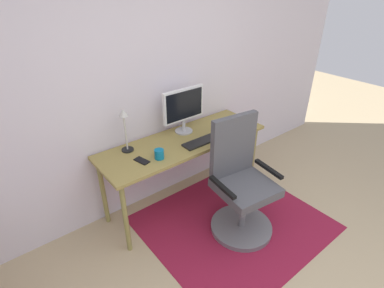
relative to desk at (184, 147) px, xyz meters
The scene contains 10 objects.
wall_back 0.77m from the desk, 128.60° to the left, with size 6.00×0.10×2.60m, color silver.
area_rug 0.90m from the desk, 73.69° to the right, with size 1.65×1.48×0.01m, color maroon.
desk is the anchor object (origin of this frame).
monitor 0.39m from the desk, 53.54° to the left, with size 0.47×0.18×0.46m.
keyboard 0.21m from the desk, 49.15° to the right, with size 0.43×0.13×0.02m, color black.
computer_mouse 0.48m from the desk, 20.98° to the right, with size 0.06×0.10×0.03m, color black.
coffee_cup 0.41m from the desk, 160.28° to the right, with size 0.08×0.08×0.09m, color #0D6B96.
cell_phone 0.53m from the desk, behind, with size 0.07×0.14×0.01m, color black.
desk_lamp 0.64m from the desk, 162.91° to the left, with size 0.11×0.11×0.40m.
office_chair 0.68m from the desk, 73.97° to the right, with size 0.60×0.59×1.12m.
Camera 1 is at (-1.25, -0.21, 2.16)m, focal length 28.06 mm.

